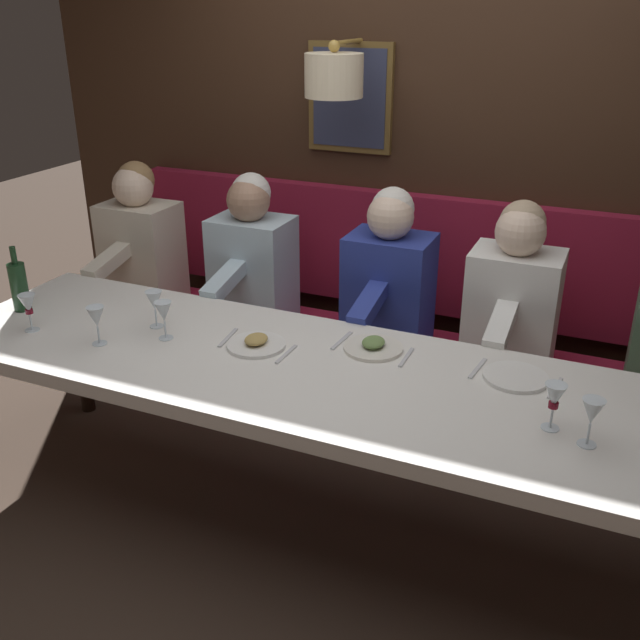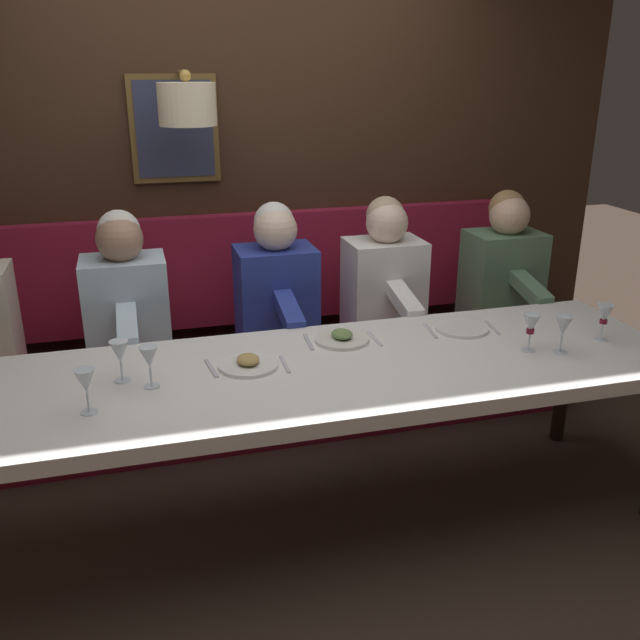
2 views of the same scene
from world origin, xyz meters
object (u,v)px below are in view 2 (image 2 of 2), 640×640
(wine_glass_1, at_px, (149,358))
(wine_glass_5, at_px, (85,382))
(wine_glass_0, at_px, (563,326))
(wine_glass_4, at_px, (531,325))
(dining_table, at_px, (311,380))
(wine_glass_2, at_px, (120,353))
(wine_glass_3, at_px, (604,315))
(diner_far, at_px, (126,297))
(diner_near, at_px, (384,276))
(diner_middle, at_px, (276,285))
(diner_nearest, at_px, (503,267))

(wine_glass_1, xyz_separation_m, wine_glass_5, (-0.15, 0.22, 0.00))
(wine_glass_0, height_order, wine_glass_5, same)
(wine_glass_1, relative_size, wine_glass_4, 1.00)
(dining_table, bearing_deg, wine_glass_2, 84.21)
(wine_glass_1, height_order, wine_glass_3, same)
(wine_glass_0, height_order, wine_glass_2, same)
(wine_glass_3, relative_size, wine_glass_4, 1.00)
(wine_glass_1, relative_size, wine_glass_2, 1.00)
(wine_glass_0, height_order, wine_glass_1, same)
(dining_table, height_order, wine_glass_0, wine_glass_0)
(diner_far, distance_m, wine_glass_5, 1.05)
(dining_table, relative_size, wine_glass_1, 18.88)
(wine_glass_1, bearing_deg, wine_glass_0, -94.14)
(diner_near, bearing_deg, wine_glass_5, 125.14)
(diner_middle, relative_size, wine_glass_0, 4.82)
(diner_near, xyz_separation_m, wine_glass_2, (-0.81, 1.37, 0.04))
(dining_table, xyz_separation_m, diner_near, (0.88, -0.64, 0.13))
(diner_nearest, bearing_deg, wine_glass_4, 156.29)
(wine_glass_4, xyz_separation_m, wine_glass_5, (-0.08, 1.77, 0.00))
(dining_table, distance_m, wine_glass_3, 1.32)
(dining_table, bearing_deg, wine_glass_3, -92.52)
(diner_far, xyz_separation_m, wine_glass_2, (-0.81, 0.03, 0.04))
(dining_table, distance_m, wine_glass_0, 1.07)
(diner_nearest, bearing_deg, wine_glass_3, 177.01)
(diner_near, relative_size, wine_glass_0, 4.82)
(dining_table, bearing_deg, wine_glass_5, 100.83)
(diner_nearest, bearing_deg, dining_table, 123.12)
(diner_near, height_order, diner_far, same)
(wine_glass_0, bearing_deg, wine_glass_3, -73.98)
(diner_middle, relative_size, wine_glass_4, 4.82)
(diner_middle, xyz_separation_m, wine_glass_5, (-1.04, 0.89, 0.04))
(wine_glass_5, bearing_deg, dining_table, -79.17)
(wine_glass_0, bearing_deg, wine_glass_2, 83.45)
(diner_middle, xyz_separation_m, wine_glass_1, (-0.89, 0.67, 0.04))
(diner_middle, bearing_deg, wine_glass_2, 136.17)
(diner_middle, relative_size, wine_glass_5, 4.82)
(diner_near, relative_size, wine_glass_4, 4.82)
(wine_glass_2, bearing_deg, diner_nearest, -68.78)
(diner_nearest, distance_m, wine_glass_5, 2.43)
(diner_nearest, relative_size, wine_glass_2, 4.82)
(diner_near, bearing_deg, diner_far, 90.00)
(dining_table, bearing_deg, diner_nearest, -56.88)
(wine_glass_4, bearing_deg, diner_nearest, -23.71)
(wine_glass_3, distance_m, wine_glass_5, 2.15)
(diner_near, xyz_separation_m, wine_glass_0, (-1.01, -0.41, 0.04))
(diner_near, distance_m, wine_glass_4, 1.00)
(diner_far, xyz_separation_m, wine_glass_1, (-0.89, -0.08, 0.04))
(wine_glass_1, bearing_deg, dining_table, -89.18)
(wine_glass_3, bearing_deg, diner_nearest, -2.99)
(wine_glass_2, bearing_deg, wine_glass_5, 154.14)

